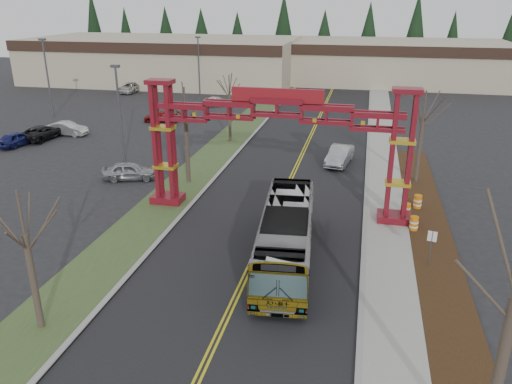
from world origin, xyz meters
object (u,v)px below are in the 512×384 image
(retail_building_west, at_px, (165,60))
(parked_car_near_a, at_px, (130,171))
(light_pole_far, at_px, (199,62))
(bare_tree_median_far, at_px, (229,95))
(silver_sedan, at_px, (340,155))
(retail_building_east, at_px, (395,62))
(parked_car_near_b, at_px, (67,129))
(transit_bus, at_px, (286,235))
(parked_car_mid_b, at_px, (17,139))
(bare_tree_right_far, at_px, (423,118))
(barrel_mid, at_px, (407,210))
(gateway_arch, at_px, (277,128))
(parked_car_far_b, at_px, (130,88))
(barrel_north, at_px, (418,202))
(light_pole_near, at_px, (119,107))
(parked_car_far_a, at_px, (217,102))
(parked_car_near_c, at_px, (43,132))
(bare_tree_median_near, at_px, (25,235))
(parked_car_mid_a, at_px, (161,117))
(barrel_south, at_px, (414,224))
(light_pole_mid, at_px, (47,72))
(street_sign, at_px, (432,242))
(bare_tree_median_mid, at_px, (185,117))

(retail_building_west, distance_m, parked_car_near_a, 52.84)
(light_pole_far, bearing_deg, bare_tree_median_far, -64.96)
(retail_building_west, distance_m, silver_sedan, 53.93)
(parked_car_near_a, bearing_deg, retail_building_east, -38.69)
(retail_building_west, distance_m, parked_car_near_b, 38.56)
(transit_bus, bearing_deg, parked_car_mid_b, 144.46)
(bare_tree_right_far, relative_size, barrel_mid, 8.11)
(retail_building_west, distance_m, bare_tree_right_far, 60.73)
(gateway_arch, bearing_deg, silver_sedan, 72.96)
(retail_building_east, relative_size, parked_car_near_b, 8.50)
(parked_car_far_b, bearing_deg, barrel_north, -48.62)
(light_pole_near, xyz_separation_m, barrel_north, (25.34, -5.84, -4.47))
(parked_car_far_a, bearing_deg, parked_car_near_c, 129.09)
(parked_car_near_a, bearing_deg, light_pole_near, 14.53)
(transit_bus, bearing_deg, bare_tree_median_near, -144.76)
(retail_building_east, height_order, parked_car_mid_a, retail_building_east)
(parked_car_near_c, bearing_deg, gateway_arch, 158.99)
(barrel_south, bearing_deg, parked_car_near_a, 166.78)
(parked_car_far_a, distance_m, barrel_mid, 40.43)
(parked_car_near_c, bearing_deg, bare_tree_right_far, 177.23)
(parked_car_far_b, xyz_separation_m, bare_tree_median_far, (23.17, -24.56, 4.09))
(light_pole_mid, relative_size, street_sign, 4.39)
(gateway_arch, height_order, barrel_south, gateway_arch)
(bare_tree_median_near, bearing_deg, parked_car_near_b, 120.09)
(transit_bus, relative_size, parked_car_mid_b, 2.69)
(transit_bus, xyz_separation_m, parked_car_far_b, (-33.00, 48.63, -0.88))
(parked_car_near_b, height_order, barrel_north, parked_car_near_b)
(parked_car_far_b, relative_size, bare_tree_right_far, 0.73)
(parked_car_mid_a, distance_m, bare_tree_median_near, 40.72)
(bare_tree_median_near, xyz_separation_m, light_pole_mid, (-24.85, 38.79, 0.85))
(parked_car_mid_a, height_order, light_pole_near, light_pole_near)
(bare_tree_median_near, bearing_deg, barrel_north, 45.28)
(parked_car_far_b, xyz_separation_m, bare_tree_right_far, (41.17, -33.54, 4.53))
(barrel_south, bearing_deg, parked_car_mid_b, 162.33)
(retail_building_west, height_order, parked_car_near_c, retail_building_west)
(retail_building_east, relative_size, barrel_mid, 41.42)
(retail_building_west, distance_m, retail_building_east, 40.79)
(light_pole_far, relative_size, barrel_mid, 9.46)
(gateway_arch, distance_m, light_pole_near, 17.82)
(parked_car_near_b, bearing_deg, bare_tree_right_far, -101.29)
(gateway_arch, relative_size, parked_car_mid_b, 4.15)
(bare_tree_median_far, bearing_deg, gateway_arch, -65.13)
(gateway_arch, xyz_separation_m, bare_tree_median_far, (-8.00, 17.26, -1.13))
(barrel_south, relative_size, barrel_mid, 1.12)
(bare_tree_median_near, height_order, bare_tree_median_mid, bare_tree_median_mid)
(parked_car_near_c, height_order, parked_car_mid_a, parked_car_near_c)
(retail_building_east, height_order, light_pole_far, light_pole_far)
(transit_bus, height_order, parked_car_near_a, transit_bus)
(street_sign, bearing_deg, bare_tree_right_far, 88.70)
(light_pole_mid, relative_size, light_pole_far, 1.09)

